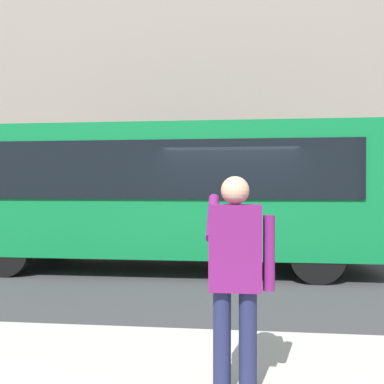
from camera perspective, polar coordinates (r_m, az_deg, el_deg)
name	(u,v)px	position (r m, az deg, el deg)	size (l,w,h in m)	color
ground_plane	(230,275)	(8.23, 5.44, -11.70)	(60.00, 60.00, 0.00)	#38383A
building_facade_far	(232,72)	(15.43, 5.72, 16.56)	(28.00, 1.55, 12.00)	gray
red_bus	(164,191)	(8.75, -3.96, 0.14)	(9.05, 2.54, 3.08)	#0F7238
pedestrian_photographer	(235,267)	(3.19, 6.18, -10.58)	(0.53, 0.52, 1.70)	#1E2347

